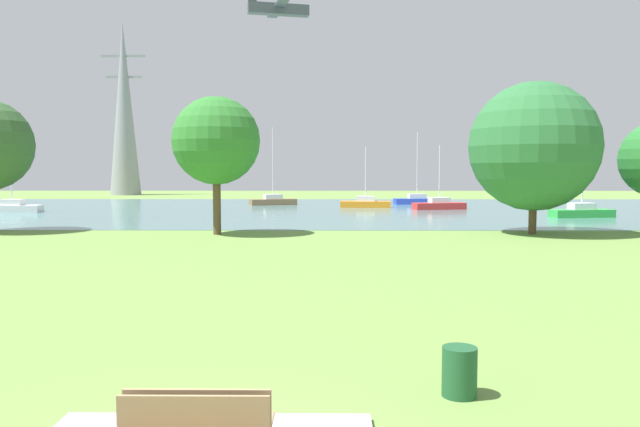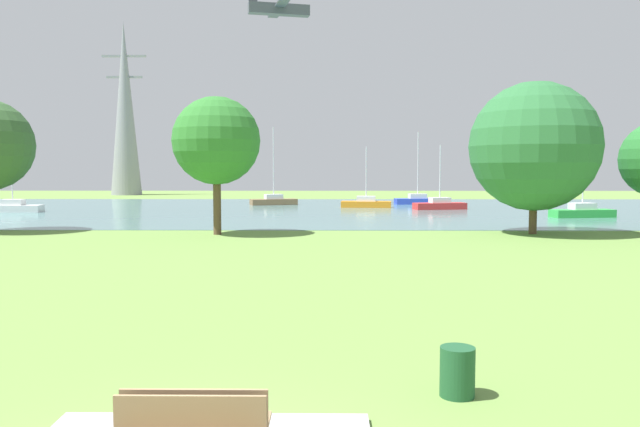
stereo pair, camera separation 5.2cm
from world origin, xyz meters
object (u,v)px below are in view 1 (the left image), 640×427
Objects in this scene: bench_facing_water at (200,426)px; tree_east_far at (216,141)px; litter_bin at (459,372)px; sailboat_orange at (365,203)px; sailboat_green at (582,212)px; tree_east_near at (534,147)px; light_aircraft at (278,9)px; electricity_pylon at (124,108)px; sailboat_red at (439,205)px; sailboat_brown at (273,200)px; sailboat_blue at (417,200)px; sailboat_white at (12,207)px.

bench_facing_water is 28.19m from tree_east_far.
tree_east_far is at bearing 108.27° from litter_bin.
sailboat_orange is (1.67, 50.38, 0.05)m from litter_bin.
sailboat_green reaches higher than bench_facing_water.
sailboat_orange is at bearing 107.77° from tree_east_near.
sailboat_orange is 22.61m from light_aircraft.
light_aircraft is (24.38, -24.97, 7.81)m from electricity_pylon.
light_aircraft is (-15.45, 8.84, 19.93)m from sailboat_red.
light_aircraft is at bearing 72.84° from sailboat_brown.
bench_facing_water is 0.31× the size of sailboat_red.
sailboat_blue is at bearing 93.95° from tree_east_near.
tree_east_far is (-16.55, -22.42, 4.80)m from sailboat_red.
electricity_pylon is (-23.27, 56.23, 7.33)m from tree_east_far.
electricity_pylon reaches higher than litter_bin.
sailboat_blue is 47.96m from electricity_pylon.
sailboat_red reaches higher than sailboat_orange.
tree_east_near reaches higher than sailboat_red.
litter_bin is at bearing -82.74° from light_aircraft.
tree_east_near is at bearing -61.35° from light_aircraft.
sailboat_blue is at bearing 45.24° from sailboat_orange.
sailboat_white reaches higher than sailboat_blue.
light_aircraft is (-8.85, 5.97, 19.93)m from sailboat_orange.
sailboat_green is 29.13m from tree_east_far.
sailboat_blue is 0.99× the size of tree_east_far.
sailboat_red is 0.77× the size of sailboat_white.
sailboat_red is (6.59, -2.88, 0.00)m from sailboat_orange.
electricity_pylon is at bearing 137.05° from sailboat_orange.
litter_bin is 55.33m from sailboat_brown.
tree_east_near is (1.34, -21.89, 4.50)m from sailboat_red.
bench_facing_water is at bearing -103.51° from sailboat_red.
electricity_pylon is (-39.05, 25.06, 12.11)m from sailboat_blue.
sailboat_green is 0.22× the size of electricity_pylon.
sailboat_orange is 46.99m from electricity_pylon.
sailboat_red is 0.23× the size of electricity_pylon.
sailboat_white is (-36.64, -12.93, 0.00)m from sailboat_blue.
light_aircraft is (1.10, 31.26, 15.14)m from tree_east_far.
sailboat_blue is at bearing 5.52° from sailboat_brown.
tree_east_far is at bearing -126.43° from sailboat_red.
sailboat_orange is 0.70× the size of light_aircraft.
sailboat_orange is 26.39m from tree_east_near.
electricity_pylon is at bearing 111.21° from litter_bin.
tree_east_near is 1.02× the size of light_aircraft.
tree_east_near is at bearing -53.53° from electricity_pylon.
sailboat_blue is 38.85m from sailboat_white.
light_aircraft is (-14.68, 0.09, 19.91)m from sailboat_blue.
sailboat_red is 1.07× the size of sailboat_green.
electricity_pylon reaches higher than sailboat_white.
sailboat_orange is at bearing -33.97° from light_aircraft.
litter_bin is at bearing -97.59° from sailboat_blue.
light_aircraft is at bearing 93.39° from bench_facing_water.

